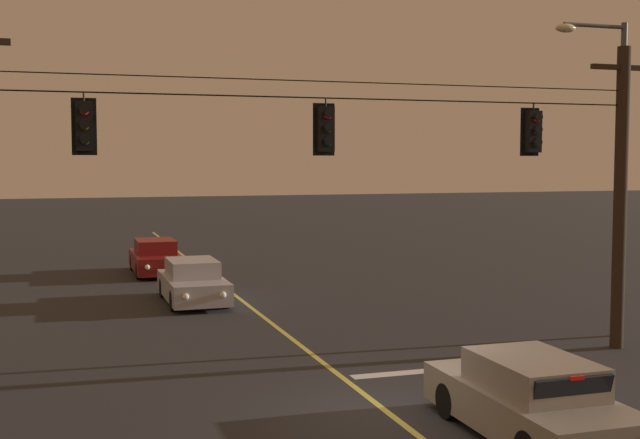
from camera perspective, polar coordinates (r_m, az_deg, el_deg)
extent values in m
plane|color=#28282B|center=(15.16, 5.02, -13.51)|extent=(180.00, 180.00, 0.00)
cube|color=#D1C64C|center=(23.67, -3.73, -7.03)|extent=(0.14, 60.00, 0.01)
cube|color=silver|center=(18.21, 7.38, -10.49)|extent=(3.40, 0.36, 0.01)
cylinder|color=#2D2116|center=(21.03, 20.30, 1.35)|extent=(0.32, 0.32, 7.32)
cube|color=#2D2116|center=(21.12, 20.52, 9.95)|extent=(1.80, 0.12, 0.12)
cylinder|color=slate|center=(21.09, 20.50, 9.00)|extent=(0.12, 0.12, 0.18)
cylinder|color=black|center=(17.51, 1.01, 8.50)|extent=(14.68, 0.03, 0.03)
cylinder|color=black|center=(17.54, 1.01, 9.64)|extent=(14.68, 0.02, 0.02)
cylinder|color=black|center=(16.58, -16.24, 8.27)|extent=(0.04, 0.04, 0.18)
cube|color=black|center=(16.55, -16.20, 6.30)|extent=(0.32, 0.26, 0.96)
cube|color=black|center=(16.69, -16.21, 6.28)|extent=(0.48, 0.03, 1.12)
sphere|color=red|center=(16.40, -16.20, 7.32)|extent=(0.17, 0.17, 0.17)
cylinder|color=black|center=(16.36, -16.20, 7.48)|extent=(0.20, 0.10, 0.20)
sphere|color=#3D280A|center=(16.39, -16.18, 6.32)|extent=(0.17, 0.17, 0.17)
cylinder|color=black|center=(16.35, -16.18, 6.47)|extent=(0.20, 0.10, 0.20)
sphere|color=black|center=(16.38, -16.16, 5.31)|extent=(0.17, 0.17, 0.17)
cylinder|color=black|center=(16.34, -16.16, 5.47)|extent=(0.20, 0.10, 0.20)
cylinder|color=black|center=(17.44, 0.41, 8.22)|extent=(0.04, 0.04, 0.18)
cube|color=black|center=(17.41, 0.41, 6.35)|extent=(0.32, 0.26, 0.96)
cube|color=black|center=(17.55, 0.26, 6.33)|extent=(0.48, 0.03, 1.12)
sphere|color=red|center=(17.27, 0.58, 7.32)|extent=(0.17, 0.17, 0.17)
cylinder|color=black|center=(17.24, 0.62, 7.47)|extent=(0.20, 0.10, 0.20)
sphere|color=#3D280A|center=(17.26, 0.58, 6.37)|extent=(0.17, 0.17, 0.17)
cylinder|color=black|center=(17.22, 0.62, 6.51)|extent=(0.20, 0.10, 0.20)
sphere|color=black|center=(17.25, 0.58, 5.41)|extent=(0.17, 0.17, 0.17)
cylinder|color=black|center=(17.21, 0.62, 5.56)|extent=(0.20, 0.10, 0.20)
cylinder|color=black|center=(19.62, 14.74, 7.64)|extent=(0.04, 0.04, 0.18)
cube|color=black|center=(19.59, 14.71, 5.97)|extent=(0.32, 0.26, 0.96)
cube|color=black|center=(19.71, 14.48, 5.96)|extent=(0.48, 0.03, 1.12)
sphere|color=red|center=(19.47, 14.98, 6.83)|extent=(0.17, 0.17, 0.17)
cylinder|color=black|center=(19.44, 15.05, 6.96)|extent=(0.20, 0.10, 0.20)
sphere|color=#3D280A|center=(19.46, 14.97, 5.98)|extent=(0.17, 0.17, 0.17)
cylinder|color=black|center=(19.42, 15.03, 6.11)|extent=(0.20, 0.10, 0.20)
sphere|color=black|center=(19.45, 14.95, 5.13)|extent=(0.17, 0.17, 0.17)
cylinder|color=black|center=(19.42, 15.02, 5.26)|extent=(0.20, 0.10, 0.20)
cube|color=gray|center=(14.23, 14.42, -12.68)|extent=(1.80, 4.30, 0.68)
cube|color=gray|center=(13.97, 14.74, -10.41)|extent=(1.51, 2.15, 0.54)
cube|color=black|center=(14.74, 12.75, -9.60)|extent=(1.40, 0.21, 0.48)
cube|color=black|center=(13.11, 17.28, -11.42)|extent=(1.37, 0.18, 0.46)
cylinder|color=black|center=(15.01, 9.01, -12.44)|extent=(0.22, 0.64, 0.64)
cylinder|color=black|center=(15.77, 14.26, -11.71)|extent=(0.22, 0.64, 0.64)
cube|color=red|center=(12.97, 17.58, -10.55)|extent=(0.24, 0.04, 0.06)
cube|color=#A5A5AD|center=(26.68, -8.89, -4.70)|extent=(1.80, 4.30, 0.68)
cube|color=#A5A5AD|center=(26.71, -8.95, -3.37)|extent=(1.51, 2.15, 0.54)
cube|color=black|center=(25.80, -8.62, -3.63)|extent=(1.40, 0.21, 0.48)
cube|color=black|center=(27.76, -9.28, -3.09)|extent=(1.37, 0.18, 0.46)
cylinder|color=black|center=(25.55, -6.66, -5.49)|extent=(0.22, 0.64, 0.64)
cylinder|color=black|center=(25.30, -10.20, -5.63)|extent=(0.22, 0.64, 0.64)
cylinder|color=black|center=(28.14, -7.71, -4.61)|extent=(0.22, 0.64, 0.64)
cylinder|color=black|center=(27.91, -10.92, -4.72)|extent=(0.22, 0.64, 0.64)
sphere|color=white|center=(24.66, -6.82, -5.27)|extent=(0.20, 0.20, 0.20)
sphere|color=white|center=(24.47, -9.40, -5.37)|extent=(0.20, 0.20, 0.20)
cube|color=maroon|center=(33.61, -11.44, -2.90)|extent=(1.80, 4.30, 0.68)
cube|color=maroon|center=(33.66, -11.48, -1.85)|extent=(1.51, 2.15, 0.54)
cube|color=black|center=(32.73, -11.30, -2.01)|extent=(1.40, 0.21, 0.48)
cube|color=black|center=(34.71, -11.67, -1.67)|extent=(1.37, 0.18, 0.46)
cylinder|color=black|center=(32.42, -9.78, -3.47)|extent=(0.22, 0.64, 0.64)
cylinder|color=black|center=(32.24, -12.57, -3.55)|extent=(0.22, 0.64, 0.64)
cylinder|color=black|center=(35.04, -10.39, -2.91)|extent=(0.22, 0.64, 0.64)
cylinder|color=black|center=(34.88, -12.97, -2.98)|extent=(0.22, 0.64, 0.64)
sphere|color=white|center=(31.53, -9.99, -3.23)|extent=(0.20, 0.20, 0.20)
sphere|color=white|center=(31.40, -12.02, -3.29)|extent=(0.20, 0.20, 0.20)
cylinder|color=#4C4F54|center=(22.45, 20.31, 2.52)|extent=(0.16, 0.16, 8.11)
cylinder|color=#4C4F54|center=(22.16, 18.70, 12.75)|extent=(1.80, 0.10, 0.10)
ellipsoid|color=beige|center=(21.66, 16.84, 12.72)|extent=(0.56, 0.30, 0.22)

